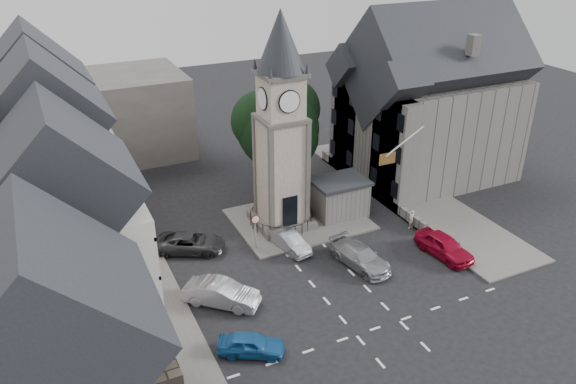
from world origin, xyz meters
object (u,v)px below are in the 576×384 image
car_east_red (444,246)px  pedestrian (411,219)px  stone_shelter (339,197)px  clock_tower (281,126)px  car_west_blue (251,344)px

car_east_red → pedestrian: (0.26, 4.17, -0.03)m
stone_shelter → pedestrian: 5.87m
clock_tower → stone_shelter: size_ratio=3.78×
car_east_red → clock_tower: bearing=126.9°
clock_tower → car_west_blue: clock_tower is taller
clock_tower → car_west_blue: size_ratio=4.42×
car_west_blue → clock_tower: bearing=-1.6°
stone_shelter → car_east_red: (3.70, -8.43, -0.76)m
car_west_blue → car_east_red: bearing=-48.3°
stone_shelter → car_east_red: bearing=-66.3°
stone_shelter → pedestrian: (3.96, -4.27, -0.79)m
car_west_blue → car_east_red: car_east_red is taller
car_west_blue → car_east_red: 16.35m
stone_shelter → car_west_blue: bearing=-136.2°
clock_tower → car_west_blue: bearing=-121.4°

